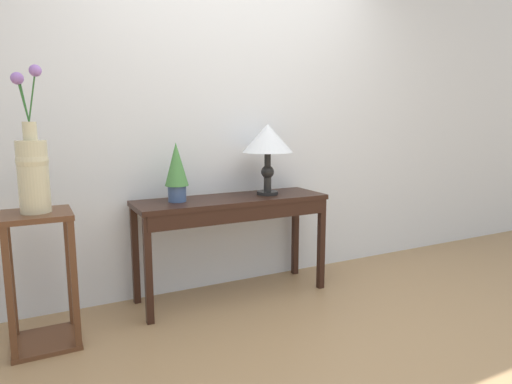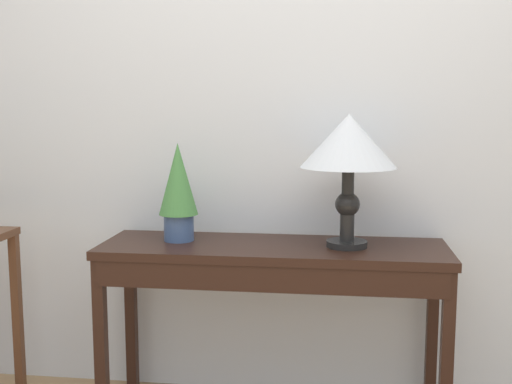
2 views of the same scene
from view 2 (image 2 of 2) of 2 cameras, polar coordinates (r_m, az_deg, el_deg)
name	(u,v)px [view 2 (image 2 of 2)]	position (r m, az deg, el deg)	size (l,w,h in m)	color
back_wall_with_art	(307,79)	(2.77, 4.61, 10.11)	(9.00, 0.10, 2.80)	silver
console_table	(272,269)	(2.53, 1.48, -7.01)	(1.38, 0.43, 0.74)	black
table_lamp	(349,147)	(2.46, 8.38, 4.09)	(0.37, 0.37, 0.52)	black
potted_plant_on_console	(178,188)	(2.59, -7.05, 0.38)	(0.16, 0.16, 0.40)	#3D5684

